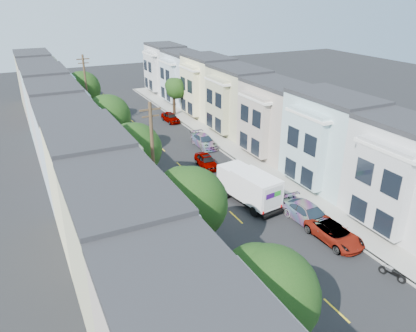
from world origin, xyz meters
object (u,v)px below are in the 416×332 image
lead_sedan (206,161)px  utility_pole_near (153,166)px  tree_b (189,204)px  parked_left_c (188,231)px  parked_left_b (244,300)px  utility_pole_far (87,94)px  tree_c (134,150)px  tree_e (82,89)px  parked_right_b (309,215)px  motorcycle (392,273)px  tree_a (267,296)px  parked_right_c (204,141)px  parked_right_d (170,117)px  parked_left_d (142,175)px  tree_far_r (175,89)px  tree_d (108,117)px  fedex_truck (249,186)px  parked_right_a (334,234)px

lead_sedan → utility_pole_near: bearing=-131.6°
tree_b → parked_left_c: (1.40, 3.60, -4.50)m
tree_b → parked_left_b: bearing=-72.9°
utility_pole_far → tree_c: bearing=-90.0°
tree_e → parked_right_b: (11.20, -34.56, -4.43)m
tree_c → tree_e: tree_e is taller
parked_right_b → motorcycle: parked_right_b is taller
utility_pole_near → parked_right_b: 13.16m
tree_a → tree_c: tree_a is taller
parked_right_c → parked_right_d: size_ratio=1.13×
tree_b → parked_left_c: tree_b is taller
utility_pole_far → parked_left_d: (1.40, -17.65, -4.48)m
tree_far_r → lead_sedan: 20.46m
parked_right_c → tree_c: bearing=-139.7°
tree_d → fedex_truck: size_ratio=1.18×
fedex_truck → parked_right_c: 14.91m
tree_a → tree_e: tree_e is taller
tree_d → parked_right_b: 23.38m
parked_right_a → motorcycle: parked_right_a is taller
parked_left_c → parked_right_b: bearing=-10.6°
utility_pole_far → parked_right_a: (11.20, -34.29, -4.47)m
fedex_truck → lead_sedan: bearing=81.1°
tree_e → parked_right_c: tree_e is taller
parked_left_b → parked_right_c: 27.57m
utility_pole_far → parked_right_b: utility_pole_far is taller
parked_right_d → motorcycle: bearing=-92.7°
tree_b → parked_right_a: 12.18m
tree_d → tree_c: bearing=-90.0°
tree_c → tree_far_r: tree_c is taller
tree_d → utility_pole_far: 11.29m
tree_e → tree_far_r: tree_e is taller
parked_right_d → motorcycle: parked_right_d is taller
parked_right_d → fedex_truck: bearing=-99.2°
utility_pole_near → parked_right_a: utility_pole_near is taller
parked_right_c → parked_right_d: (0.00, 11.17, -0.03)m
parked_right_b → utility_pole_near: bearing=152.5°
parked_left_b → motorcycle: (10.24, -1.89, -0.28)m
tree_e → fedex_truck: bearing=-73.8°
tree_d → parked_right_a: tree_d is taller
tree_e → parked_left_c: (1.40, -32.45, -4.47)m
utility_pole_near → parked_right_b: bearing=-25.5°
tree_far_r → parked_left_c: (-11.79, -31.54, -3.34)m
parked_left_b → parked_left_d: size_ratio=1.00×
utility_pole_near → parked_left_d: 9.58m
tree_d → parked_right_a: bearing=-64.0°
parked_left_b → parked_right_d: (9.80, 36.95, 0.00)m
tree_e → tree_far_r: bearing=-3.9°
tree_e → parked_left_d: bearing=-86.2°
tree_e → parked_right_c: 19.13m
motorcycle → tree_c: bearing=107.7°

